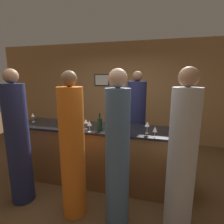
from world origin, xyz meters
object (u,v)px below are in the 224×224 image
Objects in this scene: bartender at (136,123)px; ice_bucket at (183,126)px; guest_0 at (117,154)px; guest_2 at (182,160)px; guest_1 at (73,151)px; wine_bottle_0 at (100,124)px; guest_3 at (18,143)px.

bartender is 1.12m from ice_bucket.
guest_0 is 0.99× the size of guest_2.
ice_bucket is at bearing 136.05° from bartender.
guest_1 reaches higher than wine_bottle_0.
guest_0 is 1.47m from guest_3.
guest_3 is 1.21m from wine_bottle_0.
guest_2 is 9.17× the size of ice_bucket.
bartender is 1.00× the size of guest_2.
bartender is 1.10m from wine_bottle_0.
ice_bucket is at bearing 18.94° from guest_3.
guest_1 is (-0.59, -0.02, -0.02)m from guest_0.
bartender reaches higher than guest_2.
guest_0 is at bearing -0.50° from guest_3.
wine_bottle_0 is at bearing -170.00° from ice_bucket.
guest_1 is (-0.62, -1.58, -0.01)m from bartender.
guest_3 is 9.19× the size of ice_bucket.
guest_3 is at bearing -151.56° from wine_bottle_0.
guest_2 is at bearing -24.59° from wine_bottle_0.
wine_bottle_0 is at bearing 28.44° from guest_3.
guest_1 is at bearing -178.33° from guest_0.
guest_3 reaches higher than ice_bucket.
guest_1 is at bearing -177.13° from guest_2.
guest_1 is 1.33m from guest_2.
guest_1 is 9.03× the size of ice_bucket.
guest_0 is 1.01× the size of guest_1.
guest_3 is at bearing 46.03° from bartender.
guest_0 is (-0.03, -1.57, 0.01)m from bartender.
guest_2 reaches higher than ice_bucket.
wine_bottle_0 is at bearing 73.81° from guest_1.
guest_1 is 1.65m from ice_bucket.
ice_bucket is at bearing 29.92° from guest_1.
guest_0 reaches higher than ice_bucket.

